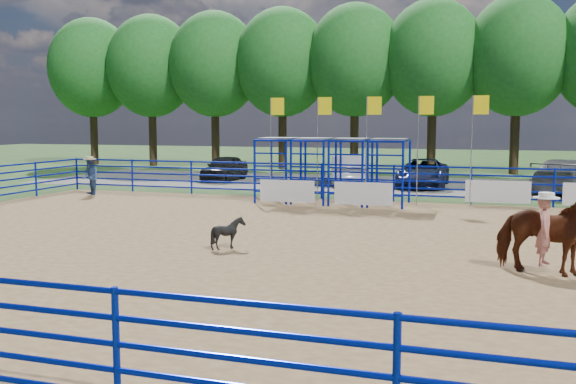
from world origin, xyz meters
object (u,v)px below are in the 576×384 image
(calf, at_px, (228,233))
(car_d, at_px, (565,176))
(car_b, at_px, (348,169))
(spectator_cowboy, at_px, (90,176))
(car_a, at_px, (225,168))
(car_c, at_px, (423,173))
(horse_and_rider, at_px, (545,231))

(calf, relative_size, car_d, 0.15)
(car_d, bearing_deg, car_b, 8.13)
(spectator_cowboy, distance_m, car_a, 8.73)
(car_c, xyz_separation_m, car_d, (6.35, -1.24, 0.09))
(car_b, distance_m, car_c, 3.83)
(spectator_cowboy, xyz_separation_m, car_d, (19.93, 6.83, -0.07))
(horse_and_rider, xyz_separation_m, spectator_cowboy, (-17.94, 9.76, -0.10))
(car_b, height_order, car_d, car_d)
(calf, relative_size, spectator_cowboy, 0.49)
(car_d, bearing_deg, car_c, 4.66)
(spectator_cowboy, xyz_separation_m, car_a, (2.84, 8.25, -0.16))
(car_a, relative_size, car_b, 0.86)
(horse_and_rider, bearing_deg, car_a, 129.99)
(spectator_cowboy, height_order, car_a, spectator_cowboy)
(car_c, bearing_deg, spectator_cowboy, -149.86)
(calf, bearing_deg, horse_and_rider, -96.55)
(calf, bearing_deg, car_d, -33.02)
(calf, xyz_separation_m, car_d, (9.42, 16.08, 0.36))
(horse_and_rider, relative_size, car_b, 0.53)
(spectator_cowboy, bearing_deg, car_d, 18.91)
(car_c, bearing_deg, horse_and_rider, -76.80)
(horse_and_rider, distance_m, car_d, 16.71)
(car_a, height_order, car_b, car_b)
(calf, distance_m, car_d, 18.64)
(car_a, relative_size, car_c, 0.81)
(spectator_cowboy, xyz_separation_m, car_b, (9.75, 8.17, -0.07))
(horse_and_rider, relative_size, calf, 3.02)
(calf, height_order, spectator_cowboy, spectator_cowboy)
(calf, xyz_separation_m, car_b, (-0.76, 17.43, 0.35))
(horse_and_rider, relative_size, car_c, 0.50)
(calf, relative_size, car_b, 0.17)
(car_b, bearing_deg, car_a, -14.34)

